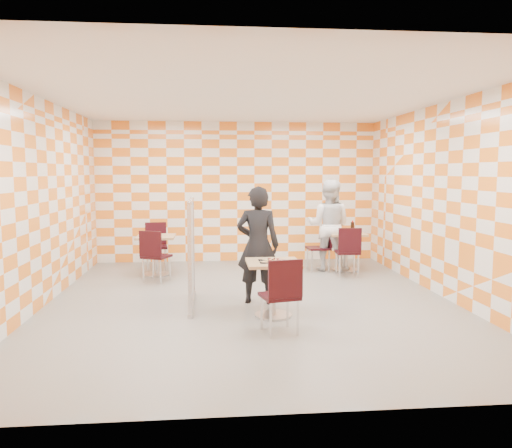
{
  "coord_description": "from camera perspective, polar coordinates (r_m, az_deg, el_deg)",
  "views": [
    {
      "loc": [
        -0.6,
        -7.28,
        1.94
      ],
      "look_at": [
        0.1,
        0.2,
        1.15
      ],
      "focal_mm": 35.0,
      "sensor_mm": 36.0,
      "label": 1
    }
  ],
  "objects": [
    {
      "name": "room_shell",
      "position": [
        7.86,
        -0.96,
        2.79
      ],
      "size": [
        7.0,
        7.0,
        7.0
      ],
      "color": "gray",
      "rests_on": "ground"
    },
    {
      "name": "main_table",
      "position": [
        6.7,
        1.98,
        -6.32
      ],
      "size": [
        0.7,
        0.7,
        0.75
      ],
      "color": "tan",
      "rests_on": "ground"
    },
    {
      "name": "second_table",
      "position": [
        9.93,
        10.22,
        -2.38
      ],
      "size": [
        0.7,
        0.7,
        0.75
      ],
      "color": "tan",
      "rests_on": "ground"
    },
    {
      "name": "empty_table",
      "position": [
        9.52,
        -11.34,
        -2.76
      ],
      "size": [
        0.7,
        0.7,
        0.75
      ],
      "color": "tan",
      "rests_on": "ground"
    },
    {
      "name": "chair_main_front",
      "position": [
        5.95,
        3.01,
        -7.57
      ],
      "size": [
        0.5,
        0.51,
        0.92
      ],
      "color": "black",
      "rests_on": "ground"
    },
    {
      "name": "chair_second_front",
      "position": [
        9.32,
        10.53,
        -2.71
      ],
      "size": [
        0.45,
        0.46,
        0.92
      ],
      "color": "black",
      "rests_on": "ground"
    },
    {
      "name": "chair_second_side",
      "position": [
        9.85,
        7.65,
        -2.2
      ],
      "size": [
        0.46,
        0.45,
        0.92
      ],
      "color": "black",
      "rests_on": "ground"
    },
    {
      "name": "chair_empty_near",
      "position": [
        8.89,
        -11.61,
        -3.15
      ],
      "size": [
        0.56,
        0.56,
        0.92
      ],
      "color": "black",
      "rests_on": "ground"
    },
    {
      "name": "chair_empty_far",
      "position": [
        10.17,
        -11.34,
        -2.0
      ],
      "size": [
        0.47,
        0.48,
        0.92
      ],
      "color": "black",
      "rests_on": "ground"
    },
    {
      "name": "partition",
      "position": [
        7.24,
        -7.4,
        -3.18
      ],
      "size": [
        0.08,
        1.38,
        1.55
      ],
      "color": "white",
      "rests_on": "ground"
    },
    {
      "name": "man_dark",
      "position": [
        7.33,
        0.21,
        -2.43
      ],
      "size": [
        0.71,
        0.54,
        1.73
      ],
      "primitive_type": "imported",
      "rotation": [
        0.0,
        0.0,
        2.93
      ],
      "color": "black",
      "rests_on": "ground"
    },
    {
      "name": "man_white",
      "position": [
        9.88,
        8.33,
        -0.15
      ],
      "size": [
        1.07,
        0.97,
        1.79
      ],
      "primitive_type": "imported",
      "rotation": [
        0.0,
        0.0,
        2.72
      ],
      "color": "white",
      "rests_on": "ground"
    },
    {
      "name": "pizza_on_foil",
      "position": [
        6.64,
        2.0,
        -4.17
      ],
      "size": [
        0.4,
        0.4,
        0.04
      ],
      "color": "silver",
      "rests_on": "main_table"
    },
    {
      "name": "sport_bottle",
      "position": [
        9.9,
        9.05,
        -0.46
      ],
      "size": [
        0.06,
        0.06,
        0.2
      ],
      "color": "white",
      "rests_on": "second_table"
    },
    {
      "name": "soda_bottle",
      "position": [
        10.02,
        10.97,
        -0.33
      ],
      "size": [
        0.07,
        0.07,
        0.23
      ],
      "color": "black",
      "rests_on": "second_table"
    }
  ]
}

